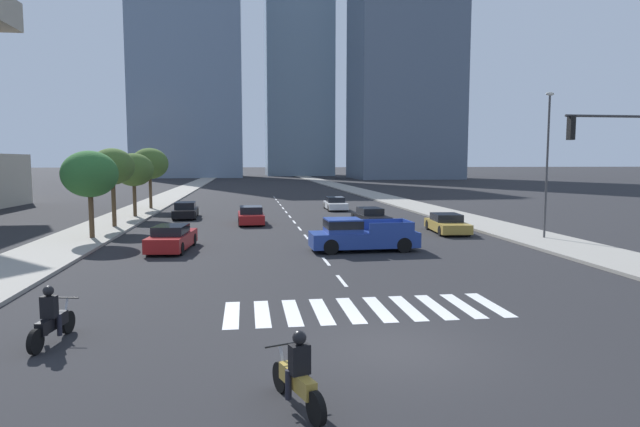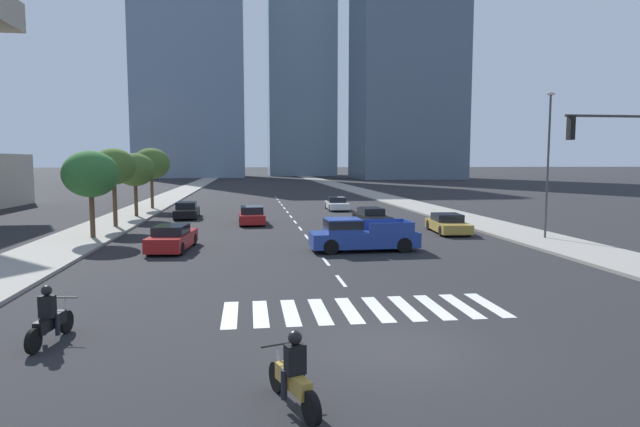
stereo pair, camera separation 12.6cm
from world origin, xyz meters
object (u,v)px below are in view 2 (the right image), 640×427
(motorcycle_lead, at_px, (293,377))
(pickup_truck, at_px, (359,235))
(sedan_black_0, at_px, (371,217))
(sedan_black_1, at_px, (187,211))
(street_tree_third, at_px, (135,170))
(street_tree_second, at_px, (114,167))
(sedan_gold_4, at_px, (448,224))
(street_tree_fourth, at_px, (151,164))
(traffic_signal_near, at_px, (627,161))
(motorcycle_trailing, at_px, (50,320))
(sedan_white_5, at_px, (337,204))
(street_tree_nearest, at_px, (91,174))
(sedan_red_2, at_px, (172,238))
(sedan_red_3, at_px, (252,216))
(street_lamp_east, at_px, (548,155))

(motorcycle_lead, xyz_separation_m, pickup_truck, (4.75, 16.86, 0.23))
(sedan_black_0, bearing_deg, sedan_black_1, -118.97)
(street_tree_third, bearing_deg, street_tree_second, -90.00)
(sedan_gold_4, bearing_deg, street_tree_fourth, -126.67)
(pickup_truck, relative_size, traffic_signal_near, 0.84)
(motorcycle_trailing, relative_size, street_tree_second, 0.41)
(motorcycle_lead, relative_size, sedan_white_5, 0.45)
(traffic_signal_near, relative_size, street_tree_nearest, 1.30)
(sedan_white_5, distance_m, traffic_signal_near, 31.48)
(traffic_signal_near, relative_size, street_tree_fourth, 1.15)
(motorcycle_lead, xyz_separation_m, street_tree_second, (-9.73, 28.03, 3.58))
(sedan_red_2, relative_size, traffic_signal_near, 0.72)
(pickup_truck, distance_m, sedan_red_3, 13.62)
(street_tree_second, relative_size, street_tree_third, 1.04)
(pickup_truck, distance_m, street_tree_nearest, 15.88)
(motorcycle_lead, height_order, street_tree_fourth, street_tree_fourth)
(sedan_red_2, bearing_deg, street_tree_nearest, 55.65)
(sedan_red_3, bearing_deg, street_tree_nearest, 125.04)
(sedan_black_1, height_order, street_tree_fourth, street_tree_fourth)
(motorcycle_trailing, xyz_separation_m, sedan_gold_4, (17.56, 18.60, -0.02))
(pickup_truck, xyz_separation_m, street_tree_second, (-14.48, 11.17, 3.36))
(sedan_red_3, height_order, sedan_gold_4, sedan_red_3)
(pickup_truck, relative_size, sedan_black_0, 1.14)
(motorcycle_trailing, distance_m, sedan_red_2, 14.09)
(motorcycle_lead, height_order, sedan_gold_4, motorcycle_lead)
(sedan_white_5, distance_m, street_lamp_east, 22.96)
(motorcycle_trailing, relative_size, sedan_red_3, 0.48)
(pickup_truck, height_order, traffic_signal_near, traffic_signal_near)
(sedan_red_2, xyz_separation_m, street_tree_nearest, (-5.05, 4.27, 3.19))
(sedan_gold_4, height_order, sedan_white_5, sedan_white_5)
(sedan_red_2, bearing_deg, sedan_gold_4, -68.72)
(sedan_gold_4, relative_size, street_tree_second, 0.89)
(pickup_truck, bearing_deg, sedan_red_3, -68.26)
(sedan_red_3, xyz_separation_m, street_tree_nearest, (-9.18, -6.73, 3.20))
(motorcycle_lead, distance_m, traffic_signal_near, 16.92)
(sedan_red_2, distance_m, street_tree_nearest, 7.34)
(motorcycle_lead, height_order, motorcycle_trailing, same)
(motorcycle_lead, distance_m, sedan_black_0, 28.87)
(sedan_red_3, bearing_deg, sedan_red_2, 158.21)
(street_tree_nearest, xyz_separation_m, street_tree_fourth, (0.00, 19.54, 0.51))
(motorcycle_trailing, distance_m, street_lamp_east, 26.79)
(motorcycle_lead, bearing_deg, sedan_black_1, -9.94)
(sedan_black_0, height_order, sedan_white_5, sedan_black_0)
(sedan_red_2, xyz_separation_m, sedan_gold_4, (16.49, 4.55, -0.05))
(sedan_gold_4, height_order, street_lamp_east, street_lamp_east)
(sedan_black_1, xyz_separation_m, sedan_gold_4, (17.52, -11.37, -0.04))
(pickup_truck, bearing_deg, motorcycle_trailing, 48.86)
(sedan_white_5, relative_size, traffic_signal_near, 0.70)
(sedan_red_2, height_order, street_tree_nearest, street_tree_nearest)
(sedan_white_5, xyz_separation_m, street_tree_fourth, (-17.18, 2.33, 3.76))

